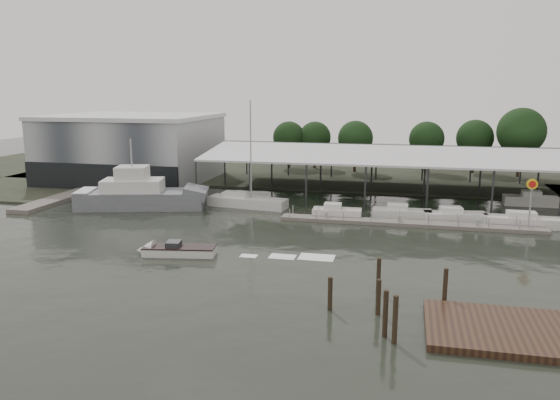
% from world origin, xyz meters
% --- Properties ---
extents(ground, '(200.00, 200.00, 0.00)m').
position_xyz_m(ground, '(0.00, 0.00, 0.00)').
color(ground, '#232921').
rests_on(ground, ground).
extents(land_strip_far, '(140.00, 30.00, 0.30)m').
position_xyz_m(land_strip_far, '(0.00, 42.00, 0.10)').
color(land_strip_far, '#373C2D').
rests_on(land_strip_far, ground).
extents(land_strip_west, '(20.00, 40.00, 0.30)m').
position_xyz_m(land_strip_west, '(-40.00, 30.00, 0.10)').
color(land_strip_west, '#373C2D').
rests_on(land_strip_west, ground).
extents(storage_warehouse, '(24.50, 20.50, 10.50)m').
position_xyz_m(storage_warehouse, '(-28.00, 29.94, 5.29)').
color(storage_warehouse, '#A0A5AA').
rests_on(storage_warehouse, ground).
extents(covered_boat_shed, '(58.24, 24.00, 6.96)m').
position_xyz_m(covered_boat_shed, '(17.00, 28.00, 6.13)').
color(covered_boat_shed, silver).
rests_on(covered_boat_shed, ground).
extents(trawler_dock, '(3.00, 18.00, 0.50)m').
position_xyz_m(trawler_dock, '(-30.00, 14.00, 0.25)').
color(trawler_dock, slate).
rests_on(trawler_dock, ground).
extents(floating_dock, '(28.00, 2.00, 1.40)m').
position_xyz_m(floating_dock, '(15.00, 10.00, 0.20)').
color(floating_dock, slate).
rests_on(floating_dock, ground).
extents(shell_fuel_sign, '(1.10, 0.18, 5.55)m').
position_xyz_m(shell_fuel_sign, '(27.00, 9.99, 3.93)').
color(shell_fuel_sign, '#999B9E').
rests_on(shell_fuel_sign, ground).
extents(grey_trawler, '(16.61, 8.77, 8.84)m').
position_xyz_m(grey_trawler, '(-17.26, 11.65, 1.58)').
color(grey_trawler, slate).
rests_on(grey_trawler, ground).
extents(white_sailboat, '(10.25, 3.91, 13.34)m').
position_xyz_m(white_sailboat, '(-4.80, 15.04, 0.65)').
color(white_sailboat, silver).
rests_on(white_sailboat, ground).
extents(speedboat_underway, '(17.99, 4.88, 2.00)m').
position_xyz_m(speedboat_underway, '(-5.45, -5.69, 0.39)').
color(speedboat_underway, silver).
rests_on(speedboat_underway, ground).
extents(moored_cruiser_0, '(5.60, 2.41, 1.70)m').
position_xyz_m(moored_cruiser_0, '(6.90, 11.85, 0.61)').
color(moored_cruiser_0, silver).
rests_on(moored_cruiser_0, ground).
extents(moored_cruiser_1, '(6.62, 2.25, 1.70)m').
position_xyz_m(moored_cruiser_1, '(14.13, 13.17, 0.61)').
color(moored_cruiser_1, silver).
rests_on(moored_cruiser_1, ground).
extents(moored_cruiser_2, '(6.96, 3.19, 1.70)m').
position_xyz_m(moored_cruiser_2, '(19.94, 12.91, 0.61)').
color(moored_cruiser_2, silver).
rests_on(moored_cruiser_2, ground).
extents(moored_cruiser_3, '(8.46, 2.29, 1.70)m').
position_xyz_m(moored_cruiser_3, '(27.11, 12.23, 0.61)').
color(moored_cruiser_3, silver).
rests_on(moored_cruiser_3, ground).
extents(mooring_pilings, '(7.86, 8.20, 3.52)m').
position_xyz_m(mooring_pilings, '(13.55, -14.96, 1.01)').
color(mooring_pilings, '#34271A').
rests_on(mooring_pilings, ground).
extents(horizon_tree_line, '(66.52, 10.05, 11.52)m').
position_xyz_m(horizon_tree_line, '(23.03, 47.74, 6.21)').
color(horizon_tree_line, black).
rests_on(horizon_tree_line, ground).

